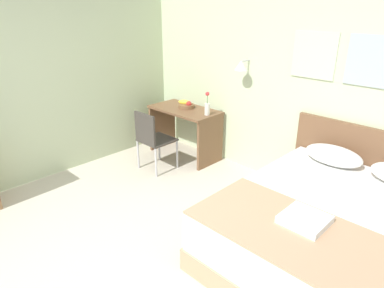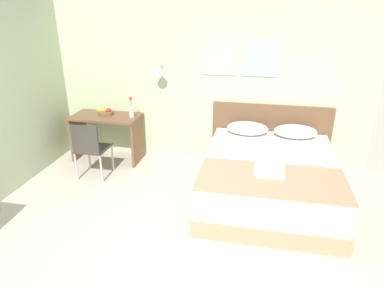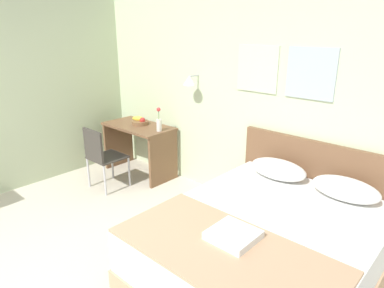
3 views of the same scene
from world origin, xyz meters
TOP-DOWN VIEW (x-y plane):
  - wall_back at (0.01, 2.90)m, footprint 5.39×0.31m
  - bed at (1.21, 1.77)m, footprint 1.72×2.09m
  - headboard at (1.21, 2.84)m, footprint 1.84×0.06m
  - pillow_left at (0.86, 2.58)m, footprint 0.63×0.36m
  - throw_blanket at (1.21, 1.16)m, footprint 1.67×0.84m
  - folded_towel_near_foot at (1.18, 1.31)m, footprint 0.34×0.33m
  - desk at (-1.44, 2.54)m, footprint 1.10×0.58m
  - desk_chair at (-1.39, 1.84)m, footprint 0.44×0.44m
  - fruit_bowl at (-1.46, 2.59)m, footprint 0.28×0.24m
  - flower_vase at (-0.99, 2.55)m, footprint 0.08×0.08m

SIDE VIEW (x-z plane):
  - bed at x=1.21m, z-range 0.00..0.60m
  - headboard at x=1.21m, z-range 0.00..1.01m
  - desk_chair at x=-1.39m, z-range 0.08..0.96m
  - desk at x=-1.44m, z-range 0.14..0.91m
  - throw_blanket at x=1.21m, z-range 0.60..0.62m
  - folded_towel_near_foot at x=1.18m, z-range 0.62..0.68m
  - pillow_left at x=0.86m, z-range 0.60..0.80m
  - fruit_bowl at x=-1.46m, z-range 0.75..0.87m
  - flower_vase at x=-0.99m, z-range 0.72..1.05m
  - wall_back at x=0.01m, z-range 0.01..2.66m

